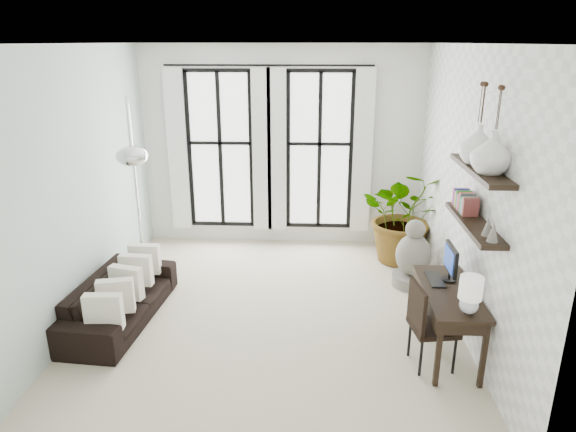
# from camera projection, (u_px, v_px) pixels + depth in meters

# --- Properties ---
(floor) EXTENTS (5.00, 5.00, 0.00)m
(floor) POSITION_uv_depth(u_px,v_px,m) (271.00, 313.00, 6.40)
(floor) COLOR beige
(floor) RESTS_ON ground
(ceiling) EXTENTS (5.00, 5.00, 0.00)m
(ceiling) POSITION_uv_depth(u_px,v_px,m) (267.00, 43.00, 5.37)
(ceiling) COLOR white
(ceiling) RESTS_ON wall_back
(wall_left) EXTENTS (0.00, 5.00, 5.00)m
(wall_left) POSITION_uv_depth(u_px,v_px,m) (77.00, 188.00, 5.99)
(wall_left) COLOR silver
(wall_left) RESTS_ON floor
(wall_right) EXTENTS (0.00, 5.00, 5.00)m
(wall_right) POSITION_uv_depth(u_px,v_px,m) (468.00, 193.00, 5.78)
(wall_right) COLOR white
(wall_right) RESTS_ON floor
(wall_back) EXTENTS (4.50, 0.00, 4.50)m
(wall_back) POSITION_uv_depth(u_px,v_px,m) (282.00, 148.00, 8.25)
(wall_back) COLOR white
(wall_back) RESTS_ON floor
(windows) EXTENTS (3.26, 0.13, 2.65)m
(windows) POSITION_uv_depth(u_px,v_px,m) (269.00, 151.00, 8.21)
(windows) COLOR white
(windows) RESTS_ON wall_back
(wall_shelves) EXTENTS (0.25, 1.30, 0.60)m
(wall_shelves) POSITION_uv_depth(u_px,v_px,m) (475.00, 201.00, 5.07)
(wall_shelves) COLOR black
(wall_shelves) RESTS_ON wall_right
(sofa) EXTENTS (0.91, 1.97, 0.56)m
(sofa) POSITION_uv_depth(u_px,v_px,m) (120.00, 299.00, 6.18)
(sofa) COLOR black
(sofa) RESTS_ON floor
(throw_pillows) EXTENTS (0.40, 1.52, 0.40)m
(throw_pillows) POSITION_uv_depth(u_px,v_px,m) (127.00, 282.00, 6.11)
(throw_pillows) COLOR white
(throw_pillows) RESTS_ON sofa
(plant) EXTENTS (1.34, 1.16, 1.48)m
(plant) POSITION_uv_depth(u_px,v_px,m) (405.00, 215.00, 7.74)
(plant) COLOR #2D7228
(plant) RESTS_ON floor
(desk) EXTENTS (0.54, 1.27, 1.14)m
(desk) POSITION_uv_depth(u_px,v_px,m) (450.00, 297.00, 5.33)
(desk) COLOR black
(desk) RESTS_ON floor
(desk_chair) EXTENTS (0.50, 0.50, 0.92)m
(desk_chair) POSITION_uv_depth(u_px,v_px,m) (426.00, 320.00, 5.22)
(desk_chair) COLOR black
(desk_chair) RESTS_ON floor
(arc_lamp) EXTENTS (0.77, 1.50, 2.62)m
(arc_lamp) POSITION_uv_depth(u_px,v_px,m) (131.00, 147.00, 6.19)
(arc_lamp) COLOR silver
(arc_lamp) RESTS_ON floor
(buddha) EXTENTS (0.53, 0.53, 0.96)m
(buddha) POSITION_uv_depth(u_px,v_px,m) (413.00, 258.00, 7.03)
(buddha) COLOR gray
(buddha) RESTS_ON floor
(vase_a) EXTENTS (0.37, 0.37, 0.38)m
(vase_a) POSITION_uv_depth(u_px,v_px,m) (492.00, 153.00, 4.63)
(vase_a) COLOR white
(vase_a) RESTS_ON shelf_upper
(vase_b) EXTENTS (0.37, 0.37, 0.38)m
(vase_b) POSITION_uv_depth(u_px,v_px,m) (478.00, 145.00, 5.01)
(vase_b) COLOR white
(vase_b) RESTS_ON shelf_upper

